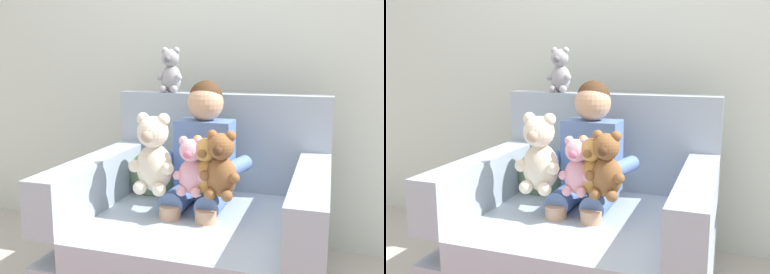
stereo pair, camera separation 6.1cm
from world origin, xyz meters
TOP-DOWN VIEW (x-y plane):
  - back_wall at (0.00, 0.80)m, footprint 6.00×0.10m
  - armchair at (0.00, 0.04)m, footprint 1.11×0.98m
  - seated_child at (-0.02, 0.09)m, footprint 0.45×0.39m
  - plush_honey at (0.05, -0.07)m, footprint 0.15×0.12m
  - plush_brown at (0.12, -0.09)m, footprint 0.17×0.14m
  - plush_cream at (-0.17, -0.10)m, footprint 0.21×0.17m
  - plush_pink at (-0.01, -0.09)m, footprint 0.15×0.12m
  - plush_grey_on_backrest at (-0.29, 0.41)m, footprint 0.14×0.12m
  - throw_pillow at (-0.29, 0.19)m, footprint 0.27×0.15m

SIDE VIEW (x-z plane):
  - armchair at x=0.00m, z-range -0.17..0.76m
  - throw_pillow at x=-0.29m, z-range 0.40..0.66m
  - seated_child at x=-0.02m, z-range 0.23..1.05m
  - plush_pink at x=-0.01m, z-range 0.53..0.78m
  - plush_honey at x=0.05m, z-range 0.53..0.78m
  - plush_brown at x=0.12m, z-range 0.53..0.81m
  - plush_cream at x=-0.17m, z-range 0.53..0.87m
  - plush_grey_on_backrest at x=-0.29m, z-range 0.92..1.16m
  - back_wall at x=0.00m, z-range 0.00..2.60m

